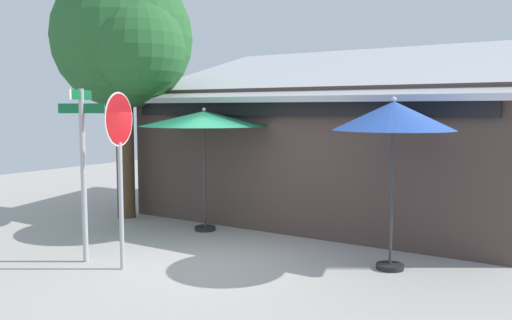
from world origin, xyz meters
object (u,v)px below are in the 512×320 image
(patio_umbrella_royal_blue_center, at_px, (394,117))
(patio_umbrella_forest_green_left, at_px, (204,119))
(stop_sign, at_px, (120,145))
(street_sign_post, at_px, (83,158))
(shade_tree, at_px, (126,42))

(patio_umbrella_royal_blue_center, bearing_deg, patio_umbrella_forest_green_left, 171.97)
(stop_sign, xyz_separation_m, patio_umbrella_forest_green_left, (-0.59, 2.89, 0.34))
(street_sign_post, bearing_deg, patio_umbrella_forest_green_left, 85.22)
(patio_umbrella_forest_green_left, xyz_separation_m, patio_umbrella_royal_blue_center, (4.18, -0.59, 0.09))
(street_sign_post, distance_m, patio_umbrella_royal_blue_center, 5.05)
(street_sign_post, xyz_separation_m, shade_tree, (-1.99, 2.93, 2.31))
(street_sign_post, relative_size, shade_tree, 0.50)
(shade_tree, bearing_deg, patio_umbrella_royal_blue_center, -5.37)
(patio_umbrella_royal_blue_center, bearing_deg, shade_tree, 174.63)
(stop_sign, relative_size, patio_umbrella_forest_green_left, 1.05)
(street_sign_post, distance_m, shade_tree, 4.23)
(stop_sign, height_order, patio_umbrella_royal_blue_center, stop_sign)
(street_sign_post, distance_m, patio_umbrella_forest_green_left, 2.99)
(patio_umbrella_forest_green_left, relative_size, shade_tree, 0.46)
(shade_tree, bearing_deg, patio_umbrella_forest_green_left, -0.34)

